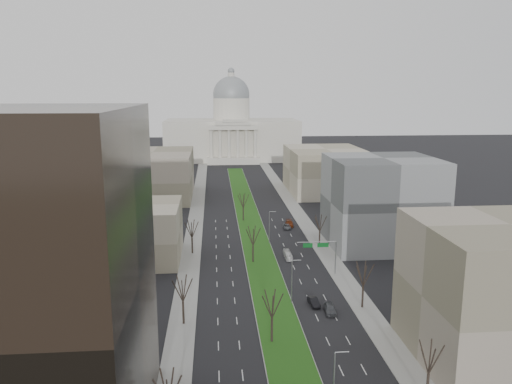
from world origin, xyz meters
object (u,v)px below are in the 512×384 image
car_grey_far (287,227)px  box_van (288,255)px  car_black (314,302)px  car_red (289,223)px  car_grey_near (330,309)px

car_grey_far → box_van: bearing=-94.6°
car_black → car_red: car_red is taller
car_grey_far → car_red: bearing=71.9°
car_grey_near → box_van: (-3.37, 31.91, 0.04)m
car_black → car_red: 58.77m
car_grey_near → car_grey_far: size_ratio=1.04×
car_black → box_van: (-0.96, 28.36, 0.14)m
car_grey_near → car_grey_far: (0.46, 59.22, -0.18)m
box_van → car_grey_far: bearing=81.5°
car_grey_near → car_red: car_grey_near is taller
car_grey_near → car_red: size_ratio=0.89×
car_black → car_grey_far: size_ratio=0.95×
car_grey_near → car_red: (1.63, 62.18, -0.03)m
car_grey_near → car_red: bearing=93.2°
car_grey_far → car_grey_near: bearing=-87.0°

